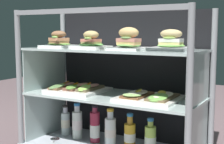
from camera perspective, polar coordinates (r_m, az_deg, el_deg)
case_frame at (r=2.12m, az=1.69°, el=-0.37°), size 1.12×0.48×0.87m
riser_lower_tier at (r=2.07m, az=0.00°, el=-8.59°), size 1.06×0.41×0.31m
shelf_lower_glass at (r=2.03m, az=0.00°, el=-4.15°), size 1.07×0.43×0.01m
riser_upper_tier at (r=2.01m, az=0.00°, el=-0.20°), size 1.06×0.41×0.27m
shelf_upper_glass at (r=2.00m, az=0.00°, el=3.81°), size 1.07×0.43×0.01m
plated_roll_sandwich_far_right at (r=2.17m, az=-9.06°, el=5.20°), size 0.19×0.19×0.11m
plated_roll_sandwich_far_left at (r=2.00m, az=-3.60°, el=5.04°), size 0.19×0.19×0.11m
plated_roll_sandwich_mid_left at (r=1.91m, az=2.84°, el=5.31°), size 0.19×0.19×0.13m
plated_roll_sandwich_near_right_corner at (r=1.86m, az=10.01°, el=4.87°), size 0.21×0.21×0.11m
open_sandwich_tray_mid_left at (r=2.16m, az=-5.92°, el=-2.77°), size 0.34×0.31×0.07m
open_sandwich_tray_left_of_center at (r=1.90m, az=6.41°, el=-4.17°), size 0.34×0.31×0.06m
juice_bottle_tucked_behind at (r=2.36m, az=-7.92°, el=-8.53°), size 0.06×0.06×0.21m
juice_bottle_near_post at (r=2.27m, az=-5.95°, el=-8.75°), size 0.07×0.07×0.23m
juice_bottle_front_fourth at (r=2.18m, az=-2.94°, el=-9.42°), size 0.06×0.06×0.24m
juice_bottle_back_left at (r=2.12m, az=-0.28°, el=-9.96°), size 0.07×0.07×0.23m
juice_bottle_front_middle at (r=2.09m, az=3.06°, el=-10.63°), size 0.07×0.07×0.21m
juice_bottle_front_right_end at (r=2.01m, az=6.55°, el=-11.24°), size 0.07×0.07×0.21m
kitchen_scissors at (r=2.27m, az=-9.76°, el=-11.28°), size 0.12×0.15×0.01m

